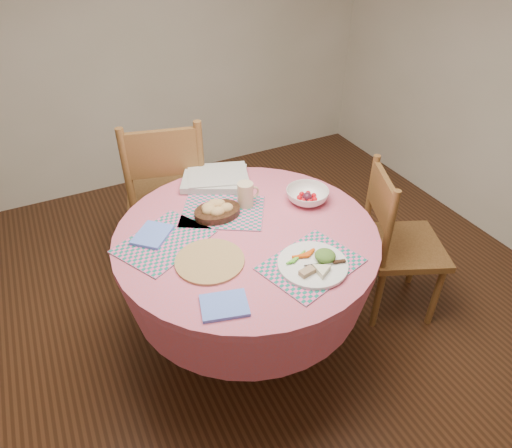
% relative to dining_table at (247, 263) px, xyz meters
% --- Properties ---
extents(ground, '(4.00, 4.00, 0.00)m').
position_rel_dining_table_xyz_m(ground, '(0.00, 0.00, -0.56)').
color(ground, '#331C0F').
rests_on(ground, ground).
extents(room_envelope, '(4.01, 4.01, 2.71)m').
position_rel_dining_table_xyz_m(room_envelope, '(0.00, 0.00, 1.16)').
color(room_envelope, silver).
rests_on(room_envelope, ground).
extents(dining_table, '(1.24, 1.24, 0.75)m').
position_rel_dining_table_xyz_m(dining_table, '(0.00, 0.00, 0.00)').
color(dining_table, '#C35B7E').
rests_on(dining_table, ground).
extents(chair_right, '(0.54, 0.55, 0.92)m').
position_rel_dining_table_xyz_m(chair_right, '(0.86, -0.12, -0.08)').
color(chair_right, brown).
rests_on(chair_right, ground).
extents(chair_back, '(0.59, 0.57, 1.06)m').
position_rel_dining_table_xyz_m(chair_back, '(-0.15, 0.81, -0.00)').
color(chair_back, brown).
rests_on(chair_back, ground).
extents(placemat_front, '(0.47, 0.40, 0.01)m').
position_rel_dining_table_xyz_m(placemat_front, '(0.15, -0.33, 0.20)').
color(placemat_front, '#13705F').
rests_on(placemat_front, dining_table).
extents(placemat_left, '(0.49, 0.45, 0.01)m').
position_rel_dining_table_xyz_m(placemat_left, '(-0.37, 0.10, 0.20)').
color(placemat_left, '#13705F').
rests_on(placemat_left, dining_table).
extents(placemat_back, '(0.50, 0.46, 0.01)m').
position_rel_dining_table_xyz_m(placemat_back, '(-0.03, 0.20, 0.20)').
color(placemat_back, '#13705F').
rests_on(placemat_back, dining_table).
extents(wicker_trivet, '(0.30, 0.30, 0.01)m').
position_rel_dining_table_xyz_m(wicker_trivet, '(-0.23, -0.12, 0.20)').
color(wicker_trivet, '#9B7143').
rests_on(wicker_trivet, dining_table).
extents(napkin_near, '(0.21, 0.18, 0.01)m').
position_rel_dining_table_xyz_m(napkin_near, '(-0.28, -0.39, 0.20)').
color(napkin_near, '#5C7EEC').
rests_on(napkin_near, dining_table).
extents(napkin_far, '(0.23, 0.23, 0.01)m').
position_rel_dining_table_xyz_m(napkin_far, '(-0.40, 0.16, 0.21)').
color(napkin_far, '#5C7EEC').
rests_on(napkin_far, placemat_left).
extents(dinner_plate, '(0.30, 0.30, 0.05)m').
position_rel_dining_table_xyz_m(dinner_plate, '(0.15, -0.35, 0.22)').
color(dinner_plate, white).
rests_on(dinner_plate, placemat_front).
extents(bread_bowl, '(0.23, 0.23, 0.08)m').
position_rel_dining_table_xyz_m(bread_bowl, '(-0.07, 0.18, 0.23)').
color(bread_bowl, black).
rests_on(bread_bowl, placemat_back).
extents(latte_mug, '(0.12, 0.08, 0.13)m').
position_rel_dining_table_xyz_m(latte_mug, '(0.09, 0.20, 0.26)').
color(latte_mug, beige).
rests_on(latte_mug, placemat_back).
extents(fruit_bowl, '(0.26, 0.26, 0.07)m').
position_rel_dining_table_xyz_m(fruit_bowl, '(0.39, 0.10, 0.23)').
color(fruit_bowl, white).
rests_on(fruit_bowl, dining_table).
extents(newspaper_stack, '(0.43, 0.40, 0.04)m').
position_rel_dining_table_xyz_m(newspaper_stack, '(0.04, 0.48, 0.22)').
color(newspaper_stack, silver).
rests_on(newspaper_stack, dining_table).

